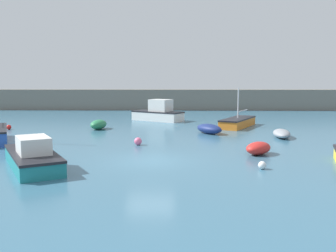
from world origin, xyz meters
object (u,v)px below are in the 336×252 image
mooring_buoy_red (9,127)px  sailboat_twin_hulled (238,122)px  open_tender_yellow (209,129)px  mooring_buoy_pink (138,141)px  fishing_dinghy_green (258,148)px  motorboat_with_cabin (159,113)px  mooring_buoy_white (262,165)px  dinghy_near_pier (99,124)px  motorboat_grey_hull (33,157)px  rowboat_white_midwater (282,133)px

mooring_buoy_red → sailboat_twin_hulled: bearing=6.5°
sailboat_twin_hulled → open_tender_yellow: size_ratio=1.94×
mooring_buoy_pink → fishing_dinghy_green: bearing=-21.8°
motorboat_with_cabin → mooring_buoy_white: (5.99, -20.88, -0.62)m
open_tender_yellow → dinghy_near_pier: bearing=-136.8°
dinghy_near_pier → mooring_buoy_pink: dinghy_near_pier is taller
motorboat_grey_hull → fishing_dinghy_green: size_ratio=2.81×
rowboat_white_midwater → mooring_buoy_pink: (-10.26, -3.47, -0.05)m
rowboat_white_midwater → mooring_buoy_pink: size_ratio=6.13×
fishing_dinghy_green → mooring_buoy_red: bearing=105.3°
dinghy_near_pier → open_tender_yellow: bearing=87.1°
motorboat_with_cabin → sailboat_twin_hulled: bearing=178.9°
rowboat_white_midwater → sailboat_twin_hulled: 6.51m
dinghy_near_pier → fishing_dinghy_green: dinghy_near_pier is taller
motorboat_grey_hull → dinghy_near_pier: size_ratio=2.55×
motorboat_with_cabin → mooring_buoy_pink: (-0.63, -14.46, -0.56)m
motorboat_with_cabin → open_tender_yellow: (4.47, -9.07, -0.43)m
motorboat_grey_hull → motorboat_with_cabin: 21.49m
dinghy_near_pier → fishing_dinghy_green: (11.40, -10.59, -0.05)m
open_tender_yellow → mooring_buoy_white: size_ratio=7.75×
motorboat_grey_hull → open_tender_yellow: bearing=-69.2°
mooring_buoy_white → rowboat_white_midwater: bearing=69.8°
dinghy_near_pier → mooring_buoy_white: dinghy_near_pier is taller
open_tender_yellow → fishing_dinghy_green: (2.10, -8.26, -0.02)m
rowboat_white_midwater → motorboat_grey_hull: motorboat_grey_hull is taller
motorboat_with_cabin → mooring_buoy_pink: bearing=119.9°
motorboat_with_cabin → mooring_buoy_red: motorboat_with_cabin is taller
motorboat_grey_hull → mooring_buoy_red: motorboat_grey_hull is taller
dinghy_near_pier → sailboat_twin_hulled: bearing=109.8°
motorboat_with_cabin → mooring_buoy_white: bearing=138.4°
open_tender_yellow → mooring_buoy_white: 11.91m
fishing_dinghy_green → mooring_buoy_white: (-0.58, -3.55, -0.17)m
sailboat_twin_hulled → mooring_buoy_white: (-1.40, -16.00, -0.22)m
fishing_dinghy_green → rowboat_white_midwater: bearing=17.6°
sailboat_twin_hulled → mooring_buoy_white: sailboat_twin_hulled is taller
motorboat_with_cabin → dinghy_near_pier: (-4.83, -6.74, -0.40)m
motorboat_grey_hull → open_tender_yellow: motorboat_grey_hull is taller
fishing_dinghy_green → mooring_buoy_pink: (-7.19, 2.88, -0.11)m
fishing_dinghy_green → mooring_buoy_white: 3.60m
dinghy_near_pier → open_tender_yellow: size_ratio=0.78×
motorboat_grey_hull → mooring_buoy_pink: (4.43, 6.43, -0.30)m
dinghy_near_pier → motorboat_grey_hull: bearing=10.2°
fishing_dinghy_green → motorboat_with_cabin: bearing=64.2°
motorboat_grey_hull → dinghy_near_pier: (0.23, 14.14, -0.15)m
mooring_buoy_white → mooring_buoy_pink: mooring_buoy_pink is taller
motorboat_grey_hull → fishing_dinghy_green: motorboat_grey_hull is taller
sailboat_twin_hulled → fishing_dinghy_green: size_ratio=2.72×
mooring_buoy_white → mooring_buoy_pink: 9.22m
dinghy_near_pier → mooring_buoy_red: size_ratio=5.69×
sailboat_twin_hulled → open_tender_yellow: sailboat_twin_hulled is taller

